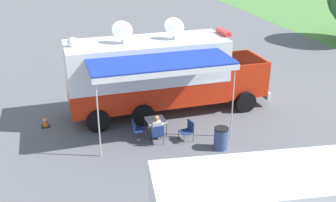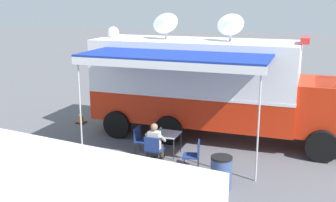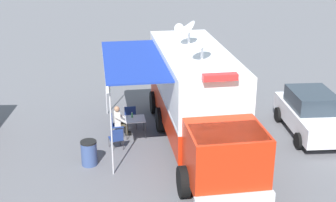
{
  "view_description": "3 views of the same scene",
  "coord_description": "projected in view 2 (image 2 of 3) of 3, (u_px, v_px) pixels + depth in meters",
  "views": [
    {
      "loc": [
        17.09,
        -4.15,
        8.2
      ],
      "look_at": [
        1.37,
        0.58,
        1.08
      ],
      "focal_mm": 43.47,
      "sensor_mm": 36.0,
      "label": 1
    },
    {
      "loc": [
        14.11,
        3.97,
        4.91
      ],
      "look_at": [
        1.18,
        -0.59,
        1.51
      ],
      "focal_mm": 44.09,
      "sensor_mm": 36.0,
      "label": 2
    },
    {
      "loc": [
        3.67,
        16.81,
        8.0
      ],
      "look_at": [
        0.95,
        -0.44,
        1.33
      ],
      "focal_mm": 49.66,
      "sensor_mm": 36.0,
      "label": 3
    }
  ],
  "objects": [
    {
      "name": "seated_responder",
      "position": [
        155.0,
        141.0,
        12.67
      ],
      "size": [
        0.66,
        0.55,
        1.25
      ],
      "color": "silver",
      "rests_on": "ground"
    },
    {
      "name": "folding_chair_spare_by_truck",
      "position": [
        194.0,
        153.0,
        12.09
      ],
      "size": [
        0.57,
        0.57,
        0.87
      ],
      "color": "navy",
      "rests_on": "ground"
    },
    {
      "name": "folding_chair_beside_table",
      "position": [
        141.0,
        138.0,
        13.38
      ],
      "size": [
        0.48,
        0.48,
        0.87
      ],
      "color": "navy",
      "rests_on": "ground"
    },
    {
      "name": "car_behind_truck",
      "position": [
        235.0,
        87.0,
        19.27
      ],
      "size": [
        2.28,
        4.33,
        1.76
      ],
      "color": "silver",
      "rests_on": "ground"
    },
    {
      "name": "folding_chair_at_table",
      "position": [
        153.0,
        148.0,
        12.53
      ],
      "size": [
        0.48,
        0.48,
        0.87
      ],
      "color": "navy",
      "rests_on": "ground"
    },
    {
      "name": "ground_plane",
      "position": [
        194.0,
        134.0,
        15.37
      ],
      "size": [
        100.0,
        100.0,
        0.0
      ],
      "primitive_type": "plane",
      "color": "#5B5B60"
    },
    {
      "name": "lot_stripe",
      "position": [
        184.0,
        117.0,
        17.65
      ],
      "size": [
        0.14,
        4.8,
        0.01
      ],
      "primitive_type": "cube",
      "rotation": [
        0.0,
        0.0,
        0.0
      ],
      "color": "silver",
      "rests_on": "ground"
    },
    {
      "name": "command_truck",
      "position": [
        214.0,
        85.0,
        14.63
      ],
      "size": [
        4.88,
        9.5,
        4.53
      ],
      "color": "red",
      "rests_on": "ground"
    },
    {
      "name": "trash_bin",
      "position": [
        221.0,
        173.0,
        10.85
      ],
      "size": [
        0.57,
        0.57,
        0.91
      ],
      "color": "#384C7F",
      "rests_on": "ground"
    },
    {
      "name": "folding_table",
      "position": [
        166.0,
        135.0,
        13.18
      ],
      "size": [
        0.8,
        0.8,
        0.73
      ],
      "color": "silver",
      "rests_on": "ground"
    },
    {
      "name": "water_bottle",
      "position": [
        161.0,
        131.0,
        13.09
      ],
      "size": [
        0.07,
        0.07,
        0.22
      ],
      "color": "#3F9959",
      "rests_on": "folding_table"
    },
    {
      "name": "traffic_cone",
      "position": [
        81.0,
        116.0,
        16.71
      ],
      "size": [
        0.36,
        0.36,
        0.58
      ],
      "color": "black",
      "rests_on": "ground"
    }
  ]
}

